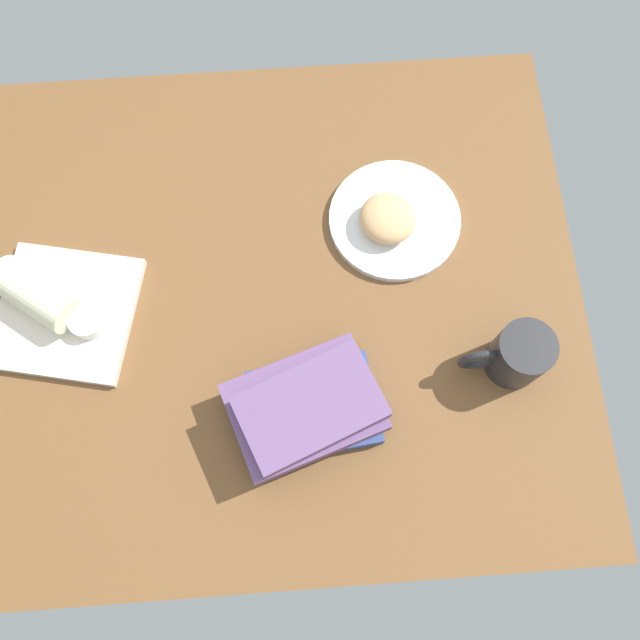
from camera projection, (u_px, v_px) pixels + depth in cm
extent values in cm
cube|color=brown|center=(248.00, 302.00, 109.82)|extent=(110.00, 90.00, 4.00)
cylinder|color=white|center=(395.00, 220.00, 111.58)|extent=(22.30, 22.30, 1.40)
ellipsoid|color=#DDAD74|center=(388.00, 218.00, 108.40)|extent=(13.16, 13.15, 4.48)
cube|color=silver|center=(66.00, 313.00, 106.28)|extent=(25.55, 25.55, 1.60)
cylinder|color=silver|center=(87.00, 321.00, 103.67)|extent=(5.61, 5.61, 2.50)
cylinder|color=#D04D22|center=(85.00, 319.00, 102.77)|extent=(4.60, 4.60, 0.40)
cylinder|color=beige|center=(36.00, 294.00, 103.00)|extent=(14.80, 13.34, 6.40)
cube|color=#33477F|center=(313.00, 408.00, 100.84)|extent=(20.59, 16.41, 2.82)
cube|color=#6B4C7A|center=(304.00, 408.00, 97.90)|extent=(25.28, 21.47, 3.03)
cube|color=#6B4C7A|center=(310.00, 408.00, 94.76)|extent=(23.25, 18.89, 3.16)
cylinder|color=#262628|center=(520.00, 355.00, 99.76)|extent=(8.71, 8.71, 9.97)
cylinder|color=#A56D3D|center=(528.00, 347.00, 95.59)|extent=(7.14, 7.14, 0.40)
torus|color=#262628|center=(481.00, 359.00, 99.53)|extent=(7.24, 1.58, 7.18)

